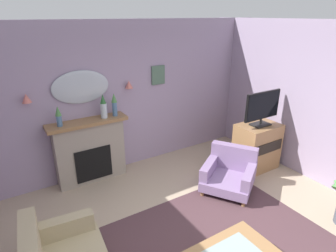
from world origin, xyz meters
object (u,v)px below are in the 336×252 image
fireplace (91,151)px  mantel_vase_right (58,116)px  tv_flatscreen (263,108)px  framed_picture (158,75)px  wall_sconce_right (129,84)px  mantel_vase_centre (103,107)px  armchair_beside_couch (230,172)px  wall_mirror (81,87)px  tv_cabinet (257,146)px  mantel_vase_left (114,104)px  wall_sconce_left (26,98)px

fireplace → mantel_vase_right: (-0.45, -0.03, 0.77)m
tv_flatscreen → framed_picture: bearing=133.8°
wall_sconce_right → tv_flatscreen: bearing=-34.2°
mantel_vase_centre → wall_sconce_right: (0.55, 0.12, 0.30)m
mantel_vase_right → armchair_beside_couch: bearing=-32.1°
wall_mirror → framed_picture: wall_mirror is taller
mantel_vase_right → tv_flatscreen: (3.33, -1.26, -0.10)m
framed_picture → fireplace: bearing=-174.2°
armchair_beside_couch → framed_picture: bearing=104.5°
mantel_vase_centre → tv_cabinet: size_ratio=0.47×
mantel_vase_left → framed_picture: size_ratio=1.14×
mantel_vase_right → wall_sconce_right: bearing=5.3°
wall_mirror → armchair_beside_couch: bearing=-40.8°
mantel_vase_centre → wall_sconce_left: size_ratio=3.02×
mantel_vase_left → armchair_beside_couch: (1.43, -1.50, -1.07)m
mantel_vase_right → mantel_vase_left: bearing=0.0°
fireplace → tv_cabinet: fireplace is taller
mantel_vase_right → wall_sconce_right: wall_sconce_right is taller
mantel_vase_left → tv_flatscreen: size_ratio=0.49×
framed_picture → armchair_beside_couch: (0.43, -1.68, -1.44)m
wall_mirror → tv_cabinet: wall_mirror is taller
wall_sconce_left → armchair_beside_couch: 3.49m
mantel_vase_centre → mantel_vase_left: size_ratio=1.03×
fireplace → wall_sconce_right: 1.38m
framed_picture → mantel_vase_left: bearing=-169.8°
mantel_vase_right → armchair_beside_couch: mantel_vase_right is taller
tv_cabinet → fireplace: bearing=156.3°
fireplace → mantel_vase_right: size_ratio=3.99×
wall_mirror → framed_picture: size_ratio=2.67×
mantel_vase_left → tv_cabinet: size_ratio=0.46×
framed_picture → mantel_vase_right: bearing=-174.7°
framed_picture → wall_mirror: bearing=-179.6°
armchair_beside_couch → mantel_vase_left: bearing=133.8°
fireplace → wall_mirror: 1.15m
wall_sconce_left → fireplace: bearing=-6.2°
mantel_vase_right → framed_picture: size_ratio=0.95×
mantel_vase_left → wall_sconce_right: wall_sconce_right is taller
wall_sconce_right → mantel_vase_centre: bearing=-167.7°
wall_sconce_left → mantel_vase_centre: bearing=-6.0°
mantel_vase_right → fireplace: bearing=3.6°
wall_sconce_left → armchair_beside_couch: wall_sconce_left is taller
mantel_vase_left → wall_sconce_left: bearing=174.9°
tv_cabinet → tv_flatscreen: size_ratio=1.07×
fireplace → armchair_beside_couch: 2.48m
wall_sconce_left → tv_cabinet: 4.14m
mantel_vase_left → wall_sconce_right: bearing=18.9°
mantel_vase_right → framed_picture: framed_picture is taller
wall_mirror → tv_flatscreen: wall_mirror is taller
fireplace → mantel_vase_left: bearing=-3.2°
wall_mirror → tv_flatscreen: (2.88, -1.43, -0.46)m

